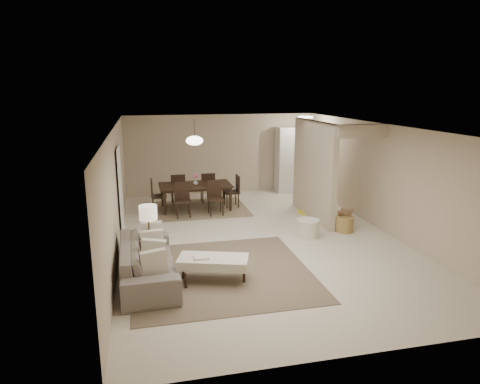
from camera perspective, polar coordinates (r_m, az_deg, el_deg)
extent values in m
plane|color=beige|center=(9.71, 2.42, -6.14)|extent=(9.00, 9.00, 0.00)
plane|color=white|center=(9.17, 2.57, 8.72)|extent=(9.00, 9.00, 0.00)
plane|color=#C4B094|center=(13.68, -2.51, 5.07)|extent=(6.00, 0.00, 6.00)
plane|color=#C4B094|center=(9.06, -16.14, 0.12)|extent=(0.00, 9.00, 9.00)
plane|color=#C4B094|center=(10.55, 18.43, 1.81)|extent=(0.00, 9.00, 9.00)
cube|color=#C4B094|center=(11.10, 9.78, 2.88)|extent=(0.15, 2.50, 2.50)
cube|color=black|center=(9.69, -15.70, -0.39)|extent=(0.04, 0.90, 2.04)
cube|color=silver|center=(13.99, 7.30, 4.33)|extent=(1.20, 0.55, 2.10)
cylinder|color=white|center=(12.93, 8.74, 9.83)|extent=(0.44, 0.44, 0.05)
cube|color=brown|center=(7.98, -2.47, -10.63)|extent=(3.20, 3.20, 0.01)
imported|color=slate|center=(7.74, -12.19, -9.01)|extent=(2.38, 0.99, 0.69)
cube|color=beige|center=(7.54, -3.59, -9.27)|extent=(1.32, 0.90, 0.16)
cylinder|color=black|center=(7.39, -7.24, -11.69)|extent=(0.05, 0.05, 0.27)
cylinder|color=black|center=(7.53, 0.54, -11.05)|extent=(0.05, 0.05, 0.27)
cylinder|color=black|center=(7.75, -7.55, -10.44)|extent=(0.05, 0.05, 0.27)
cylinder|color=black|center=(7.89, -0.14, -9.86)|extent=(0.05, 0.05, 0.27)
cube|color=black|center=(8.10, -11.84, -8.66)|extent=(0.48, 0.48, 0.50)
cylinder|color=#402D1B|center=(7.96, -11.98, -6.00)|extent=(0.12, 0.12, 0.30)
cylinder|color=#402D1B|center=(7.87, -12.08, -4.08)|extent=(0.03, 0.03, 0.26)
cylinder|color=#F4E0C2|center=(7.82, -12.16, -2.68)|extent=(0.32, 0.32, 0.26)
cylinder|color=beige|center=(9.82, 9.06, -4.82)|extent=(0.52, 0.52, 0.40)
cylinder|color=olive|center=(10.38, 13.73, -4.16)|extent=(0.50, 0.50, 0.36)
cube|color=#887354|center=(12.02, -5.86, -2.26)|extent=(2.80, 2.10, 0.01)
imported|color=black|center=(11.93, -5.90, -0.68)|extent=(1.99, 1.13, 0.70)
imported|color=silver|center=(11.83, -5.94, 1.28)|extent=(0.14, 0.14, 0.14)
cube|color=yellow|center=(11.82, 9.67, -2.67)|extent=(0.90, 0.66, 0.01)
cylinder|color=#402D1B|center=(11.61, -6.12, 8.45)|extent=(0.02, 0.02, 0.50)
ellipsoid|color=#FFEAC6|center=(11.64, -6.08, 6.83)|extent=(0.46, 0.46, 0.25)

